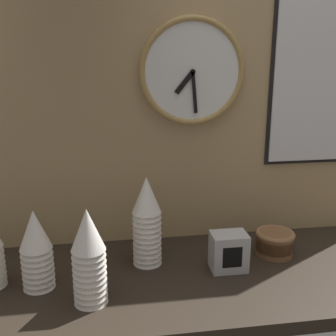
% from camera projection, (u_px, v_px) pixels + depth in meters
% --- Properties ---
extents(ground_plane, '(1.60, 0.56, 0.04)m').
position_uv_depth(ground_plane, '(185.00, 278.00, 1.29)').
color(ground_plane, black).
extents(wall_tiled_back, '(1.60, 0.03, 1.05)m').
position_uv_depth(wall_tiled_back, '(171.00, 89.00, 1.39)').
color(wall_tiled_back, tan).
rests_on(wall_tiled_back, ground_plane).
extents(cup_stack_center_left, '(0.09, 0.09, 0.27)m').
position_uv_depth(cup_stack_center_left, '(89.00, 257.00, 1.09)').
color(cup_stack_center_left, white).
rests_on(cup_stack_center_left, ground_plane).
extents(cup_stack_left, '(0.09, 0.09, 0.23)m').
position_uv_depth(cup_stack_left, '(36.00, 250.00, 1.17)').
color(cup_stack_left, white).
rests_on(cup_stack_left, ground_plane).
extents(cup_stack_center, '(0.09, 0.09, 0.28)m').
position_uv_depth(cup_stack_center, '(147.00, 221.00, 1.30)').
color(cup_stack_center, white).
rests_on(cup_stack_center, ground_plane).
extents(bowl_stack_right, '(0.13, 0.13, 0.08)m').
position_uv_depth(bowl_stack_right, '(275.00, 242.00, 1.38)').
color(bowl_stack_right, brown).
rests_on(bowl_stack_right, ground_plane).
extents(wall_clock, '(0.35, 0.03, 0.35)m').
position_uv_depth(wall_clock, '(192.00, 72.00, 1.35)').
color(wall_clock, white).
extents(menu_board, '(0.40, 0.01, 0.59)m').
position_uv_depth(menu_board, '(326.00, 79.00, 1.44)').
color(menu_board, black).
extents(napkin_dispenser, '(0.11, 0.08, 0.12)m').
position_uv_depth(napkin_dispenser, '(228.00, 251.00, 1.29)').
color(napkin_dispenser, '#B7B7BC').
rests_on(napkin_dispenser, ground_plane).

